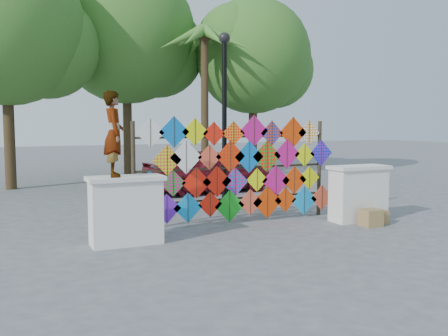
{
  "coord_description": "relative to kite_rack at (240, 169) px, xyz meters",
  "views": [
    {
      "loc": [
        -4.79,
        -9.3,
        2.28
      ],
      "look_at": [
        -0.34,
        0.6,
        1.27
      ],
      "focal_mm": 40.0,
      "sensor_mm": 36.0,
      "label": 1
    }
  ],
  "objects": [
    {
      "name": "palm_tree",
      "position": [
        2.08,
        7.28,
        3.74
      ],
      "size": [
        3.62,
        3.62,
        5.83
      ],
      "color": "#42321C",
      "rests_on": "ground"
    },
    {
      "name": "cardboard_box_far",
      "position": [
        2.78,
        -1.38,
        -1.06
      ],
      "size": [
        0.36,
        0.34,
        0.31
      ],
      "primitive_type": "cube",
      "color": "olive",
      "rests_on": "ground"
    },
    {
      "name": "parapet_right",
      "position": [
        2.58,
        -0.92,
        -0.57
      ],
      "size": [
        1.4,
        0.65,
        1.28
      ],
      "color": "white",
      "rests_on": "ground"
    },
    {
      "name": "sedan",
      "position": [
        1.22,
        4.85,
        -0.49
      ],
      "size": [
        4.39,
        2.14,
        1.44
      ],
      "primitive_type": "imported",
      "rotation": [
        0.0,
        0.0,
        1.68
      ],
      "color": "maroon",
      "rests_on": "ground"
    },
    {
      "name": "tree_mid",
      "position": [
        -0.01,
        10.31,
        4.56
      ],
      "size": [
        6.3,
        5.6,
        8.61
      ],
      "color": "#42321C",
      "rests_on": "ground"
    },
    {
      "name": "ground",
      "position": [
        -0.12,
        -0.72,
        -1.22
      ],
      "size": [
        80.0,
        80.0,
        0.0
      ],
      "primitive_type": "plane",
      "color": "gray",
      "rests_on": "ground"
    },
    {
      "name": "vendor_woman",
      "position": [
        -3.01,
        -0.92,
        0.84
      ],
      "size": [
        0.45,
        0.61,
        1.56
      ],
      "primitive_type": "imported",
      "rotation": [
        0.0,
        0.0,
        1.43
      ],
      "color": "#99999E",
      "rests_on": "parapet_left"
    },
    {
      "name": "parapet_left",
      "position": [
        -2.82,
        -0.92,
        -0.57
      ],
      "size": [
        1.4,
        0.65,
        1.28
      ],
      "color": "white",
      "rests_on": "ground"
    },
    {
      "name": "lamppost",
      "position": [
        0.18,
        1.28,
        1.47
      ],
      "size": [
        0.28,
        0.28,
        4.46
      ],
      "color": "black",
      "rests_on": "ground"
    },
    {
      "name": "kite_rack",
      "position": [
        0.0,
        0.0,
        0.0
      ],
      "size": [
        4.94,
        0.24,
        2.43
      ],
      "color": "#30281B",
      "rests_on": "ground"
    },
    {
      "name": "tree_west",
      "position": [
        -4.52,
        8.31,
        4.16
      ],
      "size": [
        5.85,
        5.2,
        8.01
      ],
      "color": "#42321C",
      "rests_on": "ground"
    },
    {
      "name": "cardboard_box_near",
      "position": [
        2.44,
        -1.52,
        -1.03
      ],
      "size": [
        0.42,
        0.37,
        0.37
      ],
      "primitive_type": "cube",
      "color": "olive",
      "rests_on": "ground"
    },
    {
      "name": "tree_east",
      "position": [
        4.97,
        8.81,
        3.77
      ],
      "size": [
        5.4,
        4.8,
        7.42
      ],
      "color": "#42321C",
      "rests_on": "ground"
    }
  ]
}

